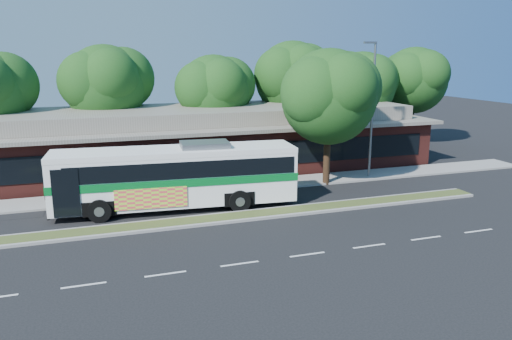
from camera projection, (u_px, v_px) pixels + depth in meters
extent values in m
plane|color=black|center=(267.00, 219.00, 25.76)|extent=(120.00, 120.00, 0.00)
cube|color=#404D21|center=(263.00, 214.00, 26.30)|extent=(26.00, 1.10, 0.15)
cube|color=gray|center=(233.00, 187.00, 31.65)|extent=(44.00, 2.60, 0.12)
cube|color=#5B221C|center=(208.00, 145.00, 37.39)|extent=(32.00, 10.00, 3.20)
cube|color=slate|center=(208.00, 122.00, 36.99)|extent=(33.20, 11.20, 0.24)
cube|color=slate|center=(208.00, 114.00, 36.85)|extent=(30.00, 8.00, 1.00)
cube|color=black|center=(226.00, 157.00, 32.72)|extent=(30.00, 0.06, 1.60)
cylinder|color=slate|center=(372.00, 112.00, 33.26)|extent=(0.16, 0.16, 9.00)
cube|color=slate|center=(370.00, 43.00, 32.11)|extent=(0.90, 0.18, 0.14)
sphere|color=#194115|center=(4.00, 85.00, 34.31)|extent=(4.52, 4.52, 4.52)
cylinder|color=black|center=(109.00, 137.00, 37.86)|extent=(0.44, 0.44, 4.20)
sphere|color=#194115|center=(106.00, 85.00, 36.97)|extent=(6.00, 6.00, 6.00)
sphere|color=#194115|center=(123.00, 78.00, 37.69)|extent=(4.68, 4.68, 4.68)
cylinder|color=black|center=(215.00, 137.00, 39.48)|extent=(0.44, 0.44, 3.78)
sphere|color=#194115|center=(214.00, 91.00, 38.66)|extent=(5.60, 5.60, 5.60)
sphere|color=#194115|center=(228.00, 85.00, 39.34)|extent=(4.37, 4.37, 4.37)
cylinder|color=black|center=(292.00, 127.00, 42.51)|extent=(0.44, 0.44, 4.41)
sphere|color=#194115|center=(292.00, 79.00, 41.58)|extent=(6.20, 6.20, 6.20)
sphere|color=#194115|center=(305.00, 72.00, 42.33)|extent=(4.84, 4.84, 4.84)
cylinder|color=black|center=(359.00, 128.00, 43.52)|extent=(0.44, 0.44, 3.86)
sphere|color=#194115|center=(361.00, 86.00, 42.68)|extent=(5.80, 5.80, 5.80)
sphere|color=#194115|center=(372.00, 80.00, 43.38)|extent=(4.52, 4.52, 4.52)
cylinder|color=black|center=(411.00, 122.00, 46.28)|extent=(0.44, 0.44, 4.12)
sphere|color=#194115|center=(414.00, 80.00, 45.40)|extent=(6.00, 6.00, 6.00)
sphere|color=#194115|center=(424.00, 75.00, 46.13)|extent=(4.68, 4.68, 4.68)
cube|color=white|center=(176.00, 176.00, 27.02)|extent=(13.12, 3.83, 2.97)
cube|color=black|center=(182.00, 165.00, 26.96)|extent=(12.09, 3.80, 0.89)
cube|color=white|center=(175.00, 151.00, 26.71)|extent=(13.14, 3.86, 0.28)
cube|color=#046725|center=(176.00, 177.00, 27.04)|extent=(13.19, 3.90, 0.41)
cube|color=black|center=(48.00, 176.00, 25.43)|extent=(0.27, 2.41, 1.84)
cube|color=black|center=(290.00, 157.00, 28.37)|extent=(0.26, 2.25, 1.19)
cube|color=#F0464B|center=(151.00, 198.00, 25.53)|extent=(3.65, 0.36, 1.08)
cube|color=slate|center=(205.00, 145.00, 27.02)|extent=(2.72, 1.94, 0.32)
cylinder|color=black|center=(99.00, 211.00, 25.10)|extent=(1.21, 0.49, 1.19)
cylinder|color=black|center=(102.00, 196.00, 27.66)|extent=(1.21, 0.49, 1.19)
cylinder|color=black|center=(240.00, 201.00, 26.78)|extent=(1.21, 0.49, 1.19)
cylinder|color=black|center=(230.00, 188.00, 29.34)|extent=(1.21, 0.49, 1.19)
imported|color=silver|center=(83.00, 179.00, 31.20)|extent=(4.90, 3.41, 1.32)
cylinder|color=black|center=(327.00, 155.00, 32.08)|extent=(0.44, 0.44, 3.86)
sphere|color=#194115|center=(329.00, 97.00, 31.23)|extent=(6.00, 6.00, 6.00)
sphere|color=#194115|center=(345.00, 88.00, 31.95)|extent=(4.68, 4.68, 4.68)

